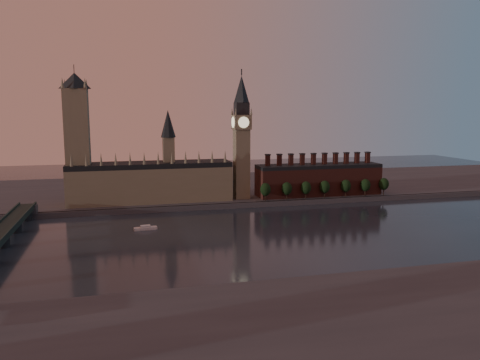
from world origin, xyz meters
name	(u,v)px	position (x,y,z in m)	size (l,w,h in m)	color
ground	(270,237)	(0.00, 0.00, 0.00)	(900.00, 900.00, 0.00)	black
north_bank	(214,188)	(0.00, 178.04, 2.00)	(900.00, 182.00, 4.00)	#46454A
palace_of_westminster	(152,180)	(-64.41, 114.91, 21.63)	(130.00, 30.30, 74.00)	#756B53
victoria_tower	(77,135)	(-120.00, 115.00, 59.09)	(24.00, 24.00, 108.00)	#756B53
big_ben	(242,136)	(10.00, 110.00, 56.83)	(15.00, 15.00, 107.00)	#756B53
chimney_block	(318,179)	(80.00, 110.00, 17.82)	(110.00, 25.00, 37.00)	#5A2822
embankment_tree_0	(265,189)	(26.09, 93.58, 13.47)	(8.60, 8.60, 14.88)	black
embankment_tree_1	(287,189)	(44.60, 93.62, 13.47)	(8.60, 8.60, 14.88)	black
embankment_tree_2	(306,188)	(61.62, 93.60, 13.47)	(8.60, 8.60, 14.88)	black
embankment_tree_3	(325,187)	(78.78, 93.97, 13.47)	(8.60, 8.60, 14.88)	black
embankment_tree_4	(346,186)	(98.67, 94.60, 13.47)	(8.60, 8.60, 14.88)	black
embankment_tree_5	(365,185)	(116.87, 93.84, 13.47)	(8.60, 8.60, 14.88)	black
embankment_tree_6	(384,184)	(135.73, 95.37, 13.47)	(8.60, 8.60, 14.88)	black
river_boat	(145,228)	(-73.70, 37.59, 1.13)	(15.15, 5.61, 2.96)	silver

